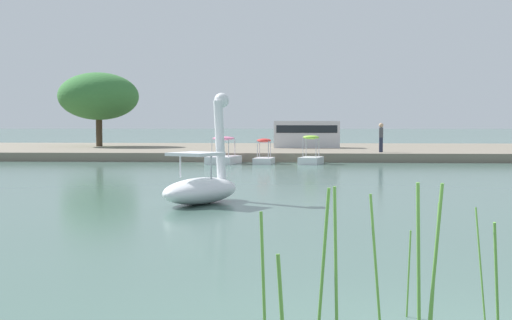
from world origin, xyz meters
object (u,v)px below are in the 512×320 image
(pedal_boat_pink, at_px, (224,155))
(pedal_boat_red, at_px, (264,156))
(person_on_path, at_px, (381,136))
(pedal_boat_lime, at_px, (311,156))
(tree_sapling_by_fence, at_px, (99,96))
(parked_van, at_px, (307,133))
(swan_boat, at_px, (202,184))

(pedal_boat_pink, bearing_deg, pedal_boat_red, -0.20)
(pedal_boat_red, height_order, person_on_path, person_on_path)
(pedal_boat_lime, height_order, pedal_boat_red, pedal_boat_lime)
(tree_sapling_by_fence, xyz_separation_m, parked_van, (14.66, -1.84, -2.57))
(person_on_path, bearing_deg, pedal_boat_red, -154.78)
(pedal_boat_red, distance_m, tree_sapling_by_fence, 17.36)
(swan_boat, distance_m, pedal_boat_lime, 17.29)
(pedal_boat_lime, xyz_separation_m, person_on_path, (3.97, 3.08, 0.95))
(pedal_boat_lime, height_order, pedal_boat_pink, pedal_boat_lime)
(swan_boat, relative_size, pedal_boat_red, 1.58)
(pedal_boat_red, height_order, parked_van, parked_van)
(pedal_boat_red, bearing_deg, person_on_path, 25.22)
(swan_boat, bearing_deg, person_on_path, 70.36)
(pedal_boat_red, xyz_separation_m, person_on_path, (6.39, 3.01, 0.98))
(pedal_boat_red, distance_m, pedal_boat_pink, 2.10)
(swan_boat, xyz_separation_m, pedal_boat_red, (0.77, 17.06, -0.12))
(swan_boat, distance_m, pedal_boat_pink, 17.12)
(parked_van, bearing_deg, pedal_boat_lime, -89.82)
(swan_boat, xyz_separation_m, parked_van, (3.16, 26.96, 0.94))
(pedal_boat_lime, bearing_deg, pedal_boat_pink, 179.08)
(tree_sapling_by_fence, bearing_deg, swan_boat, -68.25)
(pedal_boat_pink, distance_m, person_on_path, 9.06)
(pedal_boat_red, relative_size, tree_sapling_by_fence, 0.23)
(tree_sapling_by_fence, relative_size, person_on_path, 4.79)
(parked_van, bearing_deg, tree_sapling_by_fence, 172.83)
(swan_boat, relative_size, pedal_boat_pink, 1.17)
(swan_boat, distance_m, tree_sapling_by_fence, 31.21)
(pedal_boat_red, relative_size, pedal_boat_pink, 0.74)
(person_on_path, bearing_deg, parked_van, 120.16)
(pedal_boat_pink, bearing_deg, pedal_boat_lime, -0.92)
(parked_van, bearing_deg, swan_boat, -96.69)
(pedal_boat_red, bearing_deg, tree_sapling_by_fence, 136.25)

